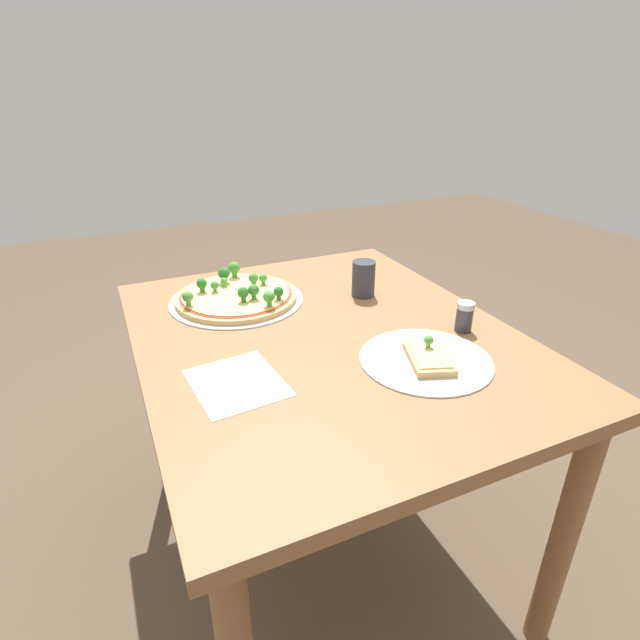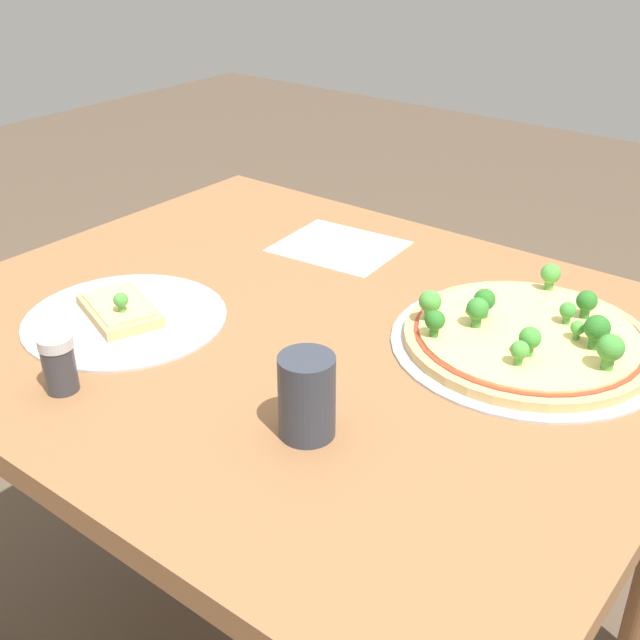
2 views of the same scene
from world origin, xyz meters
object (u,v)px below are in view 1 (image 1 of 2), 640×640
Objects in this scene: pizza_tray_slice at (427,359)px; condiment_shaker at (464,317)px; dining_table at (325,368)px; drinking_cup at (363,279)px; pizza_tray_whole at (237,296)px.

pizza_tray_slice is 3.89× the size of condiment_shaker.
dining_table is at bearing 68.18° from condiment_shaker.
pizza_tray_slice is 2.90× the size of drinking_cup.
drinking_cup is at bearing 21.51° from condiment_shaker.
pizza_tray_whole is 4.93× the size of condiment_shaker.
pizza_tray_slice reaches higher than dining_table.
dining_table is 2.88× the size of pizza_tray_whole.
dining_table is at bearing 130.94° from drinking_cup.
pizza_tray_whole is at bearing 71.78° from drinking_cup.
pizza_tray_slice is at bearing 117.29° from condiment_shaker.
pizza_tray_slice is (-0.51, -0.30, -0.01)m from pizza_tray_whole.
drinking_cup is at bearing -108.22° from pizza_tray_whole.
condiment_shaker is at bearing -111.82° from dining_table.
condiment_shaker reaches higher than pizza_tray_whole.
drinking_cup reaches higher than dining_table.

